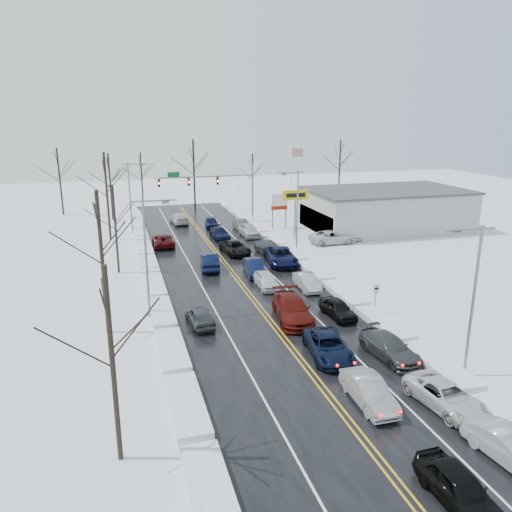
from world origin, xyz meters
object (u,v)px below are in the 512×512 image
object	(u,v)px
dealership_building	(386,209)
oncoming_car_0	(210,269)
traffic_signal_mast	(217,184)
flagpole	(292,176)
tires_plus_sign	(295,198)
queued_car_0	(457,503)

from	to	relation	value
dealership_building	oncoming_car_0	world-z (taller)	dealership_building
traffic_signal_mast	flagpole	distance (m)	11.90
traffic_signal_mast	flagpole	xyz separation A→B (m)	(11.72, 2.01, 0.45)
dealership_building	flagpole	bearing A→B (deg)	126.27
tires_plus_sign	flagpole	distance (m)	14.79
dealership_building	queued_car_0	size ratio (longest dim) A/B	4.80
tires_plus_sign	queued_car_0	world-z (taller)	tires_plus_sign
dealership_building	queued_car_0	bearing A→B (deg)	-116.68
queued_car_0	traffic_signal_mast	bearing A→B (deg)	86.86
traffic_signal_mast	dealership_building	xyz separation A→B (m)	(20.53, -9.99, -2.82)
traffic_signal_mast	oncoming_car_0	xyz separation A→B (m)	(-5.30, -21.29, -5.48)
tires_plus_sign	queued_car_0	xyz separation A→B (m)	(-8.83, -42.39, -4.99)
tires_plus_sign	oncoming_car_0	bearing A→B (deg)	-143.07
flagpole	queued_car_0	xyz separation A→B (m)	(-13.50, -56.40, -5.93)
traffic_signal_mast	oncoming_car_0	distance (m)	22.61
dealership_building	queued_car_0	distance (m)	49.76
oncoming_car_0	traffic_signal_mast	bearing A→B (deg)	-97.32
flagpole	oncoming_car_0	bearing A→B (deg)	-126.17
oncoming_car_0	dealership_building	bearing A→B (deg)	-149.71
flagpole	oncoming_car_0	xyz separation A→B (m)	(-17.03, -23.30, -5.93)
tires_plus_sign	queued_car_0	bearing A→B (deg)	-101.77
traffic_signal_mast	queued_car_0	xyz separation A→B (m)	(-1.78, -54.39, -5.48)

